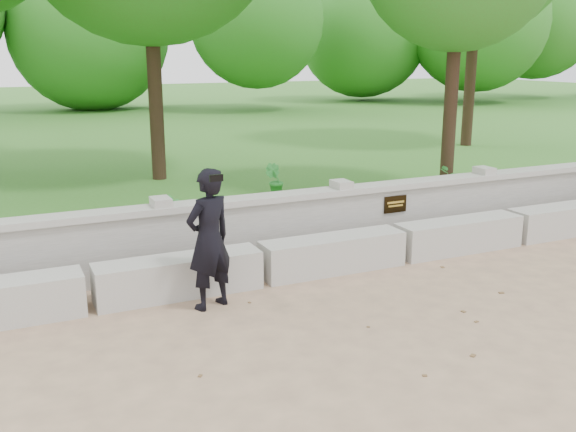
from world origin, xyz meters
name	(u,v)px	position (x,y,z in m)	size (l,w,h in m)	color
ground	(499,310)	(0.00, 0.00, 0.00)	(80.00, 80.00, 0.00)	tan
lawn	(167,141)	(0.00, 14.00, 0.12)	(40.00, 22.00, 0.25)	#346E23
concrete_bench	(399,244)	(0.00, 1.90, 0.22)	(11.90, 0.45, 0.45)	#B8B5AE
parapet_wall	(371,215)	(0.00, 2.60, 0.46)	(12.50, 0.35, 0.90)	#ADAAA3
man_main	(209,239)	(-2.79, 1.41, 0.77)	(0.66, 0.61, 1.54)	black
shrub_a	(175,217)	(-2.64, 3.35, 0.55)	(0.32, 0.21, 0.60)	#2C8232
shrub_b	(274,180)	(-0.38, 5.16, 0.54)	(0.32, 0.25, 0.57)	#2C8232
shrub_c	(455,186)	(2.05, 3.30, 0.56)	(0.57, 0.49, 0.63)	#2C8232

